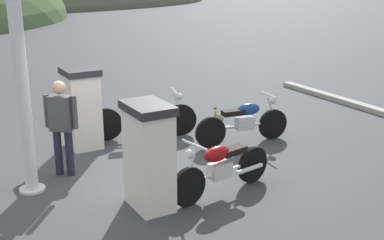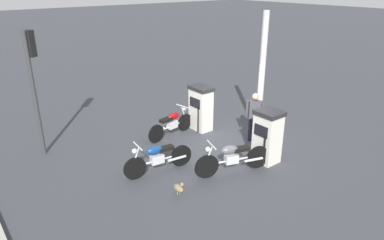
{
  "view_description": "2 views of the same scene",
  "coord_description": "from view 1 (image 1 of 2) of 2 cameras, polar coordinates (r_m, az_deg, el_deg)",
  "views": [
    {
      "loc": [
        -3.1,
        -7.53,
        3.36
      ],
      "look_at": [
        0.98,
        -0.52,
        0.87
      ],
      "focal_mm": 46.91,
      "sensor_mm": 36.0,
      "label": 1
    },
    {
      "loc": [
        6.97,
        7.2,
        4.91
      ],
      "look_at": [
        1.13,
        -0.18,
        1.11
      ],
      "focal_mm": 32.78,
      "sensor_mm": 36.0,
      "label": 2
    }
  ],
  "objects": [
    {
      "name": "fuel_pump_near",
      "position": [
        7.15,
        -4.9,
        -4.06
      ],
      "size": [
        0.6,
        0.82,
        1.56
      ],
      "color": "silver",
      "rests_on": "ground"
    },
    {
      "name": "distant_hill_main",
      "position": [
        49.85,
        -19.82,
        12.21
      ],
      "size": [
        38.77,
        21.34,
        6.9
      ],
      "color": "#4C5142",
      "rests_on": "ground"
    },
    {
      "name": "motorcycle_extra",
      "position": [
        9.89,
        5.94,
        -0.16
      ],
      "size": [
        2.0,
        0.61,
        0.95
      ],
      "color": "black",
      "rests_on": "ground"
    },
    {
      "name": "motorcycle_far_pump",
      "position": [
        10.18,
        -5.34,
        0.58
      ],
      "size": [
        2.09,
        0.88,
        0.97
      ],
      "color": "black",
      "rests_on": "ground"
    },
    {
      "name": "canopy_support_pole",
      "position": [
        7.75,
        -18.95,
        5.55
      ],
      "size": [
        0.4,
        0.4,
        4.03
      ],
      "color": "silver",
      "rests_on": "ground"
    },
    {
      "name": "wandering_duck",
      "position": [
        11.04,
        3.02,
        0.35
      ],
      "size": [
        0.17,
        0.4,
        0.4
      ],
      "color": "#847051",
      "rests_on": "ground"
    },
    {
      "name": "motorcycle_near_pump",
      "position": [
        7.65,
        3.31,
        -5.34
      ],
      "size": [
        1.92,
        0.56,
        0.94
      ],
      "color": "black",
      "rests_on": "ground"
    },
    {
      "name": "attendant_person",
      "position": [
        8.47,
        -14.62,
        -0.25
      ],
      "size": [
        0.49,
        0.44,
        1.61
      ],
      "color": "#1E1E2D",
      "rests_on": "ground"
    },
    {
      "name": "fuel_pump_far",
      "position": [
        9.78,
        -12.36,
        1.38
      ],
      "size": [
        0.67,
        0.72,
        1.55
      ],
      "color": "silver",
      "rests_on": "ground"
    },
    {
      "name": "road_edge_kerb",
      "position": [
        12.65,
        20.98,
        0.77
      ],
      "size": [
        0.31,
        7.08,
        0.12
      ],
      "color": "#9E9E93",
      "rests_on": "ground"
    },
    {
      "name": "ground_plane",
      "position": [
        8.8,
        -7.27,
        -5.53
      ],
      "size": [
        120.0,
        120.0,
        0.0
      ],
      "primitive_type": "plane",
      "color": "#383A3F"
    }
  ]
}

